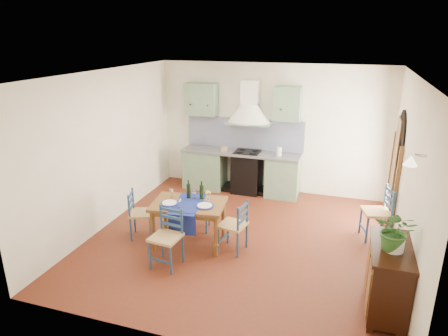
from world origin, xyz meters
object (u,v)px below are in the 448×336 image
at_px(chair_near, 167,237).
at_px(sideboard, 388,277).
at_px(dining_table, 189,208).
at_px(potted_plant, 396,231).

distance_m(chair_near, sideboard, 3.10).
bearing_deg(dining_table, chair_near, -96.35).
bearing_deg(chair_near, sideboard, -2.77).
height_order(dining_table, chair_near, dining_table).
distance_m(dining_table, chair_near, 0.72).
xyz_separation_m(sideboard, potted_plant, (-0.00, -0.08, 0.68)).
xyz_separation_m(chair_near, potted_plant, (3.10, -0.23, 0.72)).
bearing_deg(dining_table, potted_plant, -16.86).
bearing_deg(potted_plant, sideboard, 89.55).
height_order(sideboard, potted_plant, potted_plant).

